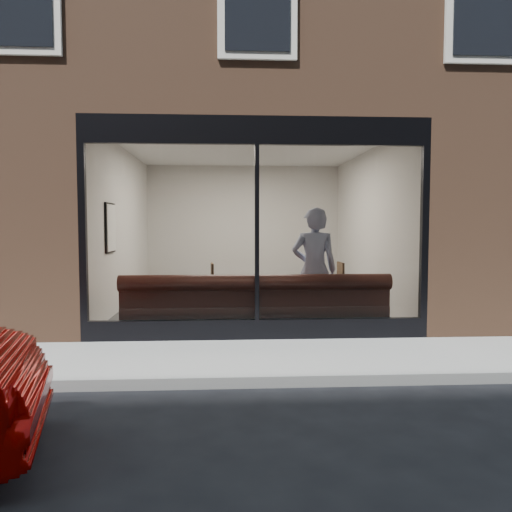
{
  "coord_description": "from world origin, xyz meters",
  "views": [
    {
      "loc": [
        -0.42,
        -5.08,
        1.68
      ],
      "look_at": [
        0.01,
        2.4,
        1.2
      ],
      "focal_mm": 35.0,
      "sensor_mm": 36.0,
      "label": 1
    }
  ],
  "objects": [
    {
      "name": "host_building_pier_right",
      "position": [
        3.75,
        8.0,
        1.6
      ],
      "size": [
        2.5,
        12.0,
        3.2
      ],
      "primitive_type": "cube",
      "color": "brown",
      "rests_on": "ground"
    },
    {
      "name": "cafe_wall_back",
      "position": [
        0.0,
        7.99,
        1.6
      ],
      "size": [
        5.0,
        0.0,
        5.0
      ],
      "primitive_type": "plane",
      "rotation": [
        1.57,
        0.0,
        0.0
      ],
      "color": "silver",
      "rests_on": "ground"
    },
    {
      "name": "cafe_wall_right",
      "position": [
        2.49,
        5.0,
        1.6
      ],
      "size": [
        0.0,
        6.0,
        6.0
      ],
      "primitive_type": "plane",
      "rotation": [
        1.57,
        0.0,
        -1.57
      ],
      "color": "silver",
      "rests_on": "ground"
    },
    {
      "name": "kerb_near",
      "position": [
        0.0,
        -0.05,
        0.06
      ],
      "size": [
        40.0,
        0.1,
        0.12
      ],
      "primitive_type": "cube",
      "color": "gray",
      "rests_on": "ground"
    },
    {
      "name": "cafe_table_left",
      "position": [
        -0.57,
        3.25,
        0.74
      ],
      "size": [
        0.75,
        0.75,
        0.04
      ],
      "primitive_type": "cube",
      "rotation": [
        0.0,
        0.0,
        -0.39
      ],
      "color": "#301F12",
      "rests_on": "cafe_floor"
    },
    {
      "name": "cafe_table_right",
      "position": [
        0.84,
        3.62,
        0.74
      ],
      "size": [
        0.76,
        0.76,
        0.04
      ],
      "primitive_type": "cube",
      "rotation": [
        0.0,
        0.0,
        0.19
      ],
      "color": "#301F12",
      "rests_on": "cafe_floor"
    },
    {
      "name": "cafe_ceiling",
      "position": [
        0.0,
        5.0,
        3.19
      ],
      "size": [
        6.0,
        6.0,
        0.0
      ],
      "primitive_type": "plane",
      "rotation": [
        3.14,
        0.0,
        0.0
      ],
      "color": "white",
      "rests_on": "host_building_upper"
    },
    {
      "name": "host_building_pier_left",
      "position": [
        -3.75,
        8.0,
        1.6
      ],
      "size": [
        2.5,
        12.0,
        3.2
      ],
      "primitive_type": "cube",
      "color": "brown",
      "rests_on": "ground"
    },
    {
      "name": "storefront_header",
      "position": [
        0.0,
        2.05,
        3.0
      ],
      "size": [
        5.0,
        0.1,
        0.4
      ],
      "primitive_type": "cube",
      "color": "black",
      "rests_on": "host_building_upper"
    },
    {
      "name": "storefront_glass",
      "position": [
        0.0,
        2.02,
        1.55
      ],
      "size": [
        4.8,
        0.0,
        4.8
      ],
      "primitive_type": "plane",
      "rotation": [
        1.57,
        0.0,
        0.0
      ],
      "color": "white",
      "rests_on": "storefront_kick"
    },
    {
      "name": "person",
      "position": [
        0.93,
        2.62,
        0.97
      ],
      "size": [
        0.75,
        0.53,
        1.93
      ],
      "primitive_type": "imported",
      "rotation": [
        0.0,
        0.0,
        3.04
      ],
      "color": "#9DA6CB",
      "rests_on": "cafe_floor"
    },
    {
      "name": "cafe_wall_left",
      "position": [
        -2.49,
        5.0,
        1.6
      ],
      "size": [
        0.0,
        6.0,
        6.0
      ],
      "primitive_type": "plane",
      "rotation": [
        1.57,
        0.0,
        1.57
      ],
      "color": "silver",
      "rests_on": "ground"
    },
    {
      "name": "storefront_mullion",
      "position": [
        0.0,
        2.05,
        1.55
      ],
      "size": [
        0.06,
        0.1,
        2.5
      ],
      "primitive_type": "cube",
      "color": "black",
      "rests_on": "storefront_kick"
    },
    {
      "name": "host_building_backfill",
      "position": [
        0.0,
        11.0,
        1.6
      ],
      "size": [
        5.0,
        6.0,
        3.2
      ],
      "primitive_type": "cube",
      "color": "brown",
      "rests_on": "ground"
    },
    {
      "name": "ground",
      "position": [
        0.0,
        0.0,
        0.0
      ],
      "size": [
        120.0,
        120.0,
        0.0
      ],
      "primitive_type": "plane",
      "color": "black",
      "rests_on": "ground"
    },
    {
      "name": "storefront_kick",
      "position": [
        0.0,
        2.05,
        0.15
      ],
      "size": [
        5.0,
        0.1,
        0.3
      ],
      "primitive_type": "cube",
      "color": "black",
      "rests_on": "ground"
    },
    {
      "name": "sidewalk_near",
      "position": [
        0.0,
        1.0,
        0.01
      ],
      "size": [
        40.0,
        2.0,
        0.01
      ],
      "primitive_type": "cube",
      "color": "gray",
      "rests_on": "ground"
    },
    {
      "name": "banquette",
      "position": [
        0.0,
        2.45,
        0.23
      ],
      "size": [
        4.0,
        0.55,
        0.45
      ],
      "primitive_type": "cube",
      "color": "#391C15",
      "rests_on": "cafe_floor"
    },
    {
      "name": "cafe_floor",
      "position": [
        0.0,
        5.0,
        0.02
      ],
      "size": [
        6.0,
        6.0,
        0.0
      ],
      "primitive_type": "plane",
      "color": "#2D2D30",
      "rests_on": "ground"
    },
    {
      "name": "cafe_chair_right",
      "position": [
        1.55,
        4.3,
        0.24
      ],
      "size": [
        0.44,
        0.44,
        0.04
      ],
      "primitive_type": "cube",
      "rotation": [
        0.0,
        0.0,
        3.18
      ],
      "color": "#301F12",
      "rests_on": "cafe_floor"
    },
    {
      "name": "wall_poster",
      "position": [
        -2.45,
        3.77,
        1.61
      ],
      "size": [
        0.02,
        0.61,
        0.81
      ],
      "primitive_type": "cube",
      "color": "white",
      "rests_on": "cafe_wall_left"
    },
    {
      "name": "cafe_chair_left",
      "position": [
        -0.9,
        4.2,
        0.24
      ],
      "size": [
        0.47,
        0.47,
        0.04
      ],
      "primitive_type": "cube",
      "rotation": [
        0.0,
        0.0,
        3.21
      ],
      "color": "#301F12",
      "rests_on": "cafe_floor"
    }
  ]
}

